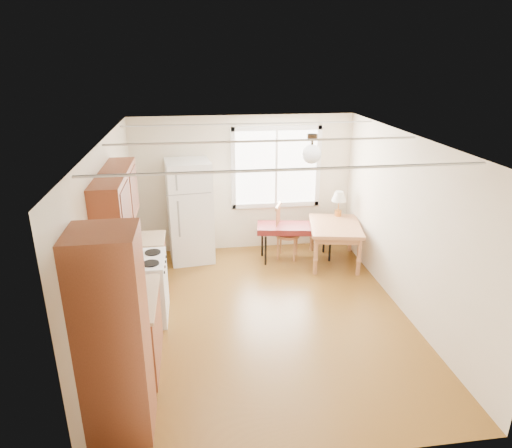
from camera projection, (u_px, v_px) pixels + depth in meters
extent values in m
cube|color=#5A3712|center=(264.00, 315.00, 6.49)|extent=(4.60, 5.60, 0.12)
cube|color=white|center=(265.00, 140.00, 5.62)|extent=(4.60, 5.60, 0.12)
cube|color=beige|center=(244.00, 184.00, 8.37)|extent=(4.60, 0.10, 2.50)
cube|color=beige|center=(312.00, 346.00, 3.73)|extent=(4.60, 0.10, 2.50)
cube|color=beige|center=(110.00, 242.00, 5.79)|extent=(0.10, 5.60, 2.50)
cube|color=beige|center=(407.00, 227.00, 6.31)|extent=(0.10, 5.60, 2.50)
cube|color=brown|center=(113.00, 337.00, 4.19)|extent=(0.60, 0.60, 2.10)
cube|color=brown|center=(132.00, 333.00, 5.33)|extent=(0.60, 1.10, 0.86)
cube|color=tan|center=(129.00, 299.00, 5.17)|extent=(0.62, 1.14, 0.04)
cube|color=white|center=(143.00, 289.00, 6.30)|extent=(0.65, 0.76, 0.90)
cube|color=brown|center=(146.00, 267.00, 7.00)|extent=(0.60, 0.60, 0.86)
cube|color=brown|center=(116.00, 200.00, 5.47)|extent=(0.33, 1.60, 0.70)
cube|color=white|center=(276.00, 167.00, 8.33)|extent=(1.50, 0.02, 1.35)
cylinder|color=#302315|center=(312.00, 136.00, 6.09)|extent=(0.14, 0.14, 0.06)
cylinder|color=#302315|center=(312.00, 144.00, 6.13)|extent=(0.03, 0.03, 0.16)
sphere|color=white|center=(312.00, 154.00, 6.18)|extent=(0.26, 0.26, 0.26)
cube|color=white|center=(190.00, 211.00, 8.01)|extent=(0.82, 0.82, 1.80)
cube|color=gray|center=(189.00, 194.00, 7.52)|extent=(0.74, 0.02, 0.02)
cube|color=gray|center=(178.00, 209.00, 7.57)|extent=(0.03, 0.03, 1.08)
cube|color=#571414|center=(296.00, 228.00, 8.11)|extent=(1.45, 0.73, 0.11)
cylinder|color=black|center=(266.00, 251.00, 7.96)|extent=(0.04, 0.04, 0.53)
cylinder|color=black|center=(330.00, 247.00, 8.12)|extent=(0.04, 0.04, 0.53)
cylinder|color=black|center=(262.00, 242.00, 8.33)|extent=(0.04, 0.04, 0.53)
cylinder|color=black|center=(324.00, 239.00, 8.48)|extent=(0.04, 0.04, 0.53)
cube|color=#A5683F|center=(335.00, 226.00, 7.93)|extent=(1.06, 1.29, 0.06)
cube|color=#A5683F|center=(335.00, 230.00, 7.96)|extent=(0.94, 1.17, 0.10)
cylinder|color=#A5683F|center=(316.00, 256.00, 7.60)|extent=(0.07, 0.07, 0.65)
cylinder|color=#A5683F|center=(359.00, 257.00, 7.57)|extent=(0.07, 0.07, 0.65)
cylinder|color=#A5683F|center=(312.00, 234.00, 8.54)|extent=(0.07, 0.07, 0.65)
cylinder|color=#A5683F|center=(351.00, 235.00, 8.50)|extent=(0.07, 0.07, 0.65)
cylinder|color=#A5683F|center=(288.00, 235.00, 8.19)|extent=(0.44, 0.44, 0.05)
cylinder|color=#A5683F|center=(278.00, 249.00, 8.16)|extent=(0.04, 0.04, 0.45)
cylinder|color=#A5683F|center=(294.00, 250.00, 8.10)|extent=(0.04, 0.04, 0.45)
cylinder|color=#A5683F|center=(281.00, 242.00, 8.43)|extent=(0.04, 0.04, 0.45)
cylinder|color=#A5683F|center=(297.00, 244.00, 8.37)|extent=(0.04, 0.04, 0.45)
cylinder|color=#C0843D|center=(338.00, 213.00, 8.33)|extent=(0.12, 0.12, 0.11)
cylinder|color=#C0843D|center=(338.00, 206.00, 8.28)|extent=(0.02, 0.02, 0.18)
cone|color=silver|center=(339.00, 196.00, 8.22)|extent=(0.27, 0.27, 0.18)
cube|color=black|center=(128.00, 288.00, 5.29)|extent=(0.26, 0.28, 0.09)
cube|color=black|center=(125.00, 277.00, 5.13)|extent=(0.20, 0.12, 0.30)
cylinder|color=black|center=(127.00, 278.00, 5.30)|extent=(0.15, 0.15, 0.13)
cylinder|color=red|center=(120.00, 296.00, 5.04)|extent=(0.12, 0.12, 0.16)
sphere|color=red|center=(119.00, 287.00, 5.00)|extent=(0.06, 0.06, 0.06)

